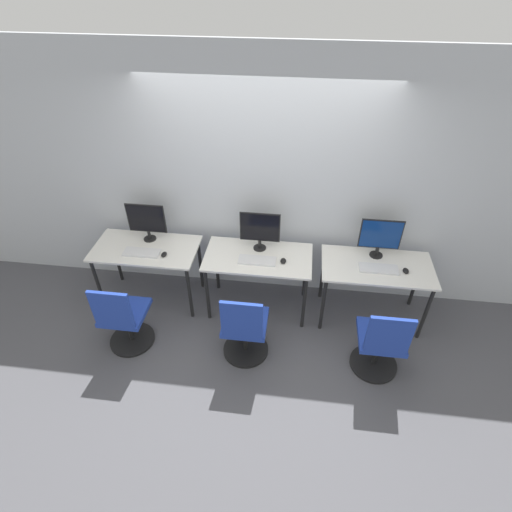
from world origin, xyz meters
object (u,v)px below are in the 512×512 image
Objects in this scene: keyboard_left at (142,253)px; monitor_right at (380,236)px; office_chair_right at (380,345)px; mouse_center at (283,261)px; mouse_left at (164,254)px; mouse_right at (406,271)px; keyboard_center at (257,260)px; monitor_left at (146,220)px; office_chair_left at (124,321)px; office_chair_center at (245,331)px; monitor_center at (260,229)px; keyboard_right at (379,269)px.

monitor_right reaches higher than keyboard_left.
office_chair_right is at bearing -14.21° from keyboard_left.
mouse_left is at bearing -177.76° from mouse_center.
keyboard_center is at bearing -179.42° from mouse_right.
monitor_right is at bearing 7.26° from mouse_left.
keyboard_center is at bearing -175.69° from mouse_center.
office_chair_right is (0.01, -0.93, -0.64)m from monitor_right.
keyboard_left is 2.67m from office_chair_right.
office_chair_left is at bearing -91.70° from monitor_left.
office_chair_center is at bearing -145.41° from monitor_right.
keyboard_center is (0.00, -0.23, -0.25)m from monitor_center.
office_chair_center is (0.97, -0.62, -0.40)m from mouse_left.
mouse_center is (1.55, 0.04, 0.01)m from keyboard_left.
mouse_left is at bearing -178.99° from mouse_right.
monitor_left reaches higher than mouse_left.
keyboard_center is 0.89× the size of monitor_right.
mouse_center is (1.30, 0.05, 0.00)m from mouse_left.
mouse_center is 1.29m from office_chair_right.
office_chair_left is 2.25× the size of keyboard_right.
keyboard_center and keyboard_right have the same top height.
office_chair_center is at bearing -153.08° from keyboard_right.
monitor_center is 0.50× the size of office_chair_right.
office_chair_left is 10.05× the size of mouse_right.
mouse_center is (1.58, 0.69, 0.40)m from office_chair_left.
office_chair_right is at bearing -15.50° from mouse_left.
mouse_left is 2.43m from office_chair_right.
monitor_left is at bearing 174.90° from keyboard_right.
keyboard_left is at bearing -178.46° from mouse_center.
office_chair_right reaches higher than mouse_center.
keyboard_right is (0.00, -0.24, -0.25)m from monitor_right.
keyboard_center is 4.48× the size of mouse_center.
mouse_left is at bearing -178.71° from keyboard_right.
monitor_left is 1.12m from office_chair_left.
monitor_center is (1.27, 0.25, 0.25)m from keyboard_left.
mouse_center is at bearing 4.31° from keyboard_center.
mouse_left is at bearing -47.59° from monitor_left.
mouse_center is 0.10× the size of office_chair_right.
monitor_left is 2.84m from mouse_right.
office_chair_center is (-0.05, -0.88, -0.64)m from monitor_center.
keyboard_right is 4.48× the size of mouse_right.
mouse_left reaches higher than keyboard_center.
monitor_center reaches higher than keyboard_right.
monitor_right is at bearing 11.63° from keyboard_center.
keyboard_center is 0.45× the size of office_chair_right.
monitor_center is at bearing 14.49° from mouse_left.
monitor_right is at bearing 13.61° from mouse_center.
keyboard_left is 1.32m from monitor_center.
office_chair_right reaches higher than keyboard_left.
keyboard_right is (2.55, 0.04, 0.00)m from keyboard_left.
office_chair_right is (1.33, -0.02, 0.00)m from office_chair_center.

